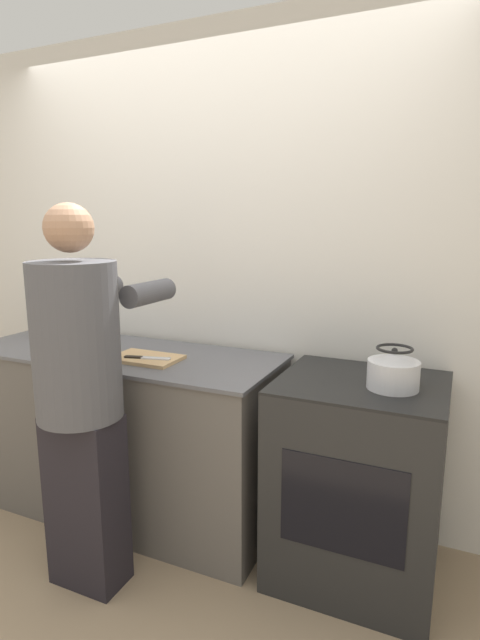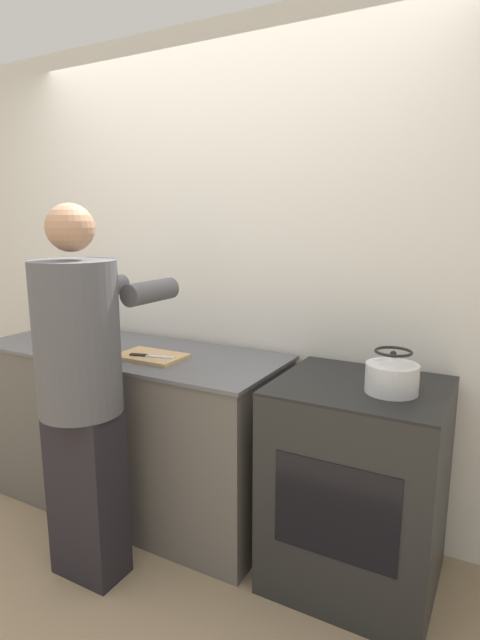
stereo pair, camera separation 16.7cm
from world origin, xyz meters
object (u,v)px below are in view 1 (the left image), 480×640
bowl_prep (71,338)px  canister_jar (49,322)px  oven (357,480)px  cutting_board (146,358)px  person (82,389)px  kettle (393,371)px  knife (146,358)px

bowl_prep → canister_jar: size_ratio=1.28×
oven → cutting_board: 1.15m
person → oven: bearing=26.3°
canister_jar → oven: bearing=-4.4°
cutting_board → person: bearing=-91.2°
person → canister_jar: size_ratio=10.73×
kettle → bowl_prep: (-1.76, 0.07, -0.05)m
person → knife: (0.03, 0.43, 0.03)m
person → canister_jar: (-0.85, 0.67, 0.09)m
person → cutting_board: bearing=88.8°
cutting_board → canister_jar: canister_jar is taller
oven → canister_jar: (-1.91, 0.15, 0.53)m
oven → kettle: bearing=-17.8°
oven → kettle: kettle is taller
bowl_prep → canister_jar: 0.31m
bowl_prep → person: bearing=-44.5°
cutting_board → bowl_prep: bearing=169.8°
bowl_prep → canister_jar: (-0.28, 0.12, 0.05)m
canister_jar → person: bearing=-38.5°
knife → bowl_prep: size_ratio=1.18×
cutting_board → oven: bearing=4.0°
kettle → canister_jar: 2.05m
cutting_board → canister_jar: (-0.86, 0.22, 0.07)m
kettle → cutting_board: bearing=-178.5°
cutting_board → knife: knife is taller
person → knife: 0.43m
cutting_board → bowl_prep: bowl_prep is taller
cutting_board → canister_jar: size_ratio=2.20×
bowl_prep → cutting_board: bearing=-10.2°
person → kettle: (1.20, 0.48, 0.09)m
person → cutting_board: person is taller
oven → cutting_board: bearing=-176.0°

